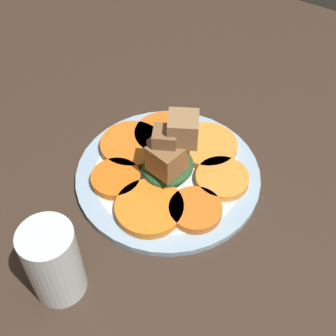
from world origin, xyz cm
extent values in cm
cube|color=#38281E|center=(0.00, 0.00, 1.00)|extent=(120.00, 120.00, 2.00)
cylinder|color=#99B7D1|center=(0.00, 0.00, 2.50)|extent=(27.77, 27.77, 1.00)
cylinder|color=white|center=(0.00, 0.00, 2.55)|extent=(22.22, 22.22, 1.00)
cylinder|color=orange|center=(7.33, 1.52, 3.70)|extent=(9.68, 9.68, 1.21)
cylinder|color=orange|center=(4.20, 7.13, 3.70)|extent=(7.49, 7.49, 1.21)
cylinder|color=orange|center=(-2.80, 7.65, 3.70)|extent=(7.90, 7.90, 1.21)
cylinder|color=orange|center=(-7.51, 2.51, 3.70)|extent=(9.48, 9.48, 1.21)
cylinder|color=orange|center=(-6.05, -4.38, 3.70)|extent=(9.71, 9.71, 1.21)
cylinder|color=orange|center=(-1.35, -7.60, 3.70)|extent=(9.79, 9.79, 1.21)
cylinder|color=orange|center=(5.52, -5.60, 3.70)|extent=(7.30, 7.30, 1.21)
ellipsoid|color=#235128|center=(0.00, 0.00, 4.49)|extent=(8.23, 7.41, 2.77)
cube|color=brown|center=(1.48, 0.74, 8.09)|extent=(5.21, 5.21, 4.43)
cube|color=brown|center=(-0.05, -0.07, 8.00)|extent=(4.93, 4.93, 4.26)
cube|color=brown|center=(0.80, 0.13, 10.79)|extent=(4.38, 4.38, 3.28)
cube|color=#9E754C|center=(-1.14, 1.71, 12.09)|extent=(5.60, 5.60, 4.15)
cube|color=silver|center=(3.13, -5.70, 3.30)|extent=(11.90, 1.44, 0.40)
cube|color=silver|center=(-3.53, -5.50, 3.30)|extent=(1.51, 2.35, 0.40)
cube|color=silver|center=(-6.61, -6.42, 3.30)|extent=(4.68, 0.44, 0.40)
cube|color=silver|center=(-6.59, -5.75, 3.30)|extent=(4.68, 0.44, 0.40)
cube|color=silver|center=(-6.57, -5.08, 3.30)|extent=(4.68, 0.44, 0.40)
cube|color=silver|center=(-6.56, -4.42, 3.30)|extent=(4.68, 0.44, 0.40)
cylinder|color=silver|center=(22.32, -1.93, 7.68)|extent=(6.54, 6.54, 11.36)
camera|label=1|loc=(38.79, 24.32, 56.35)|focal=50.00mm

